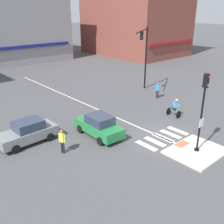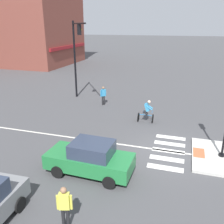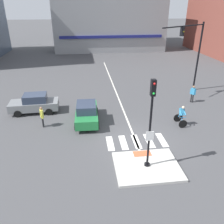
{
  "view_description": "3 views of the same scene",
  "coord_description": "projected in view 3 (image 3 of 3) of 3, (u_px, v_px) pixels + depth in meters",
  "views": [
    {
      "loc": [
        -14.05,
        -10.45,
        8.82
      ],
      "look_at": [
        -1.43,
        4.0,
        1.2
      ],
      "focal_mm": 41.68,
      "sensor_mm": 36.0,
      "label": 1
    },
    {
      "loc": [
        -12.65,
        -0.63,
        6.76
      ],
      "look_at": [
        0.18,
        3.32,
        1.92
      ],
      "focal_mm": 39.19,
      "sensor_mm": 36.0,
      "label": 2
    },
    {
      "loc": [
        -3.31,
        -13.11,
        8.55
      ],
      "look_at": [
        -1.35,
        2.7,
        1.04
      ],
      "focal_mm": 36.57,
      "sensor_mm": 36.0,
      "label": 3
    }
  ],
  "objects": [
    {
      "name": "pedestrian_waiting_far_side",
      "position": [
        193.0,
        93.0,
        21.68
      ],
      "size": [
        0.41,
        0.42,
        1.67
      ],
      "color": "black",
      "rests_on": "ground"
    },
    {
      "name": "cyclist",
      "position": [
        181.0,
        115.0,
        17.52
      ],
      "size": [
        0.66,
        1.09,
        1.68
      ],
      "color": "black",
      "rests_on": "ground"
    },
    {
      "name": "tactile_pad_front",
      "position": [
        142.0,
        153.0,
        14.2
      ],
      "size": [
        1.1,
        0.6,
        0.01
      ],
      "primitive_type": "cube",
      "color": "#DB5B38",
      "rests_on": "traffic_island"
    },
    {
      "name": "car_grey_cross_left",
      "position": [
        35.0,
        103.0,
        19.74
      ],
      "size": [
        4.16,
        1.96,
        1.64
      ],
      "color": "slate",
      "rests_on": "ground"
    },
    {
      "name": "building_far_block",
      "position": [
        106.0,
        16.0,
        50.07
      ],
      "size": [
        22.23,
        19.38,
        12.8
      ],
      "color": "gray",
      "rests_on": "ground"
    },
    {
      "name": "signal_pole",
      "position": [
        151.0,
        118.0,
        11.85
      ],
      "size": [
        0.44,
        0.38,
        5.14
      ],
      "color": "black",
      "rests_on": "traffic_island"
    },
    {
      "name": "crosswalk_stripe_b",
      "position": [
        123.0,
        142.0,
        15.63
      ],
      "size": [
        0.44,
        1.8,
        0.01
      ],
      "primitive_type": "cube",
      "color": "silver",
      "rests_on": "ground"
    },
    {
      "name": "pedestrian_at_curb_left",
      "position": [
        42.0,
        115.0,
        17.23
      ],
      "size": [
        0.32,
        0.53,
        1.67
      ],
      "color": "black",
      "rests_on": "ground"
    },
    {
      "name": "crosswalk_stripe_c",
      "position": [
        136.0,
        141.0,
        15.73
      ],
      "size": [
        0.44,
        1.8,
        0.01
      ],
      "primitive_type": "cube",
      "color": "silver",
      "rests_on": "ground"
    },
    {
      "name": "crosswalk_stripe_e",
      "position": [
        162.0,
        140.0,
        15.93
      ],
      "size": [
        0.44,
        1.8,
        0.01
      ],
      "primitive_type": "cube",
      "color": "silver",
      "rests_on": "ground"
    },
    {
      "name": "traffic_light_mast",
      "position": [
        193.0,
        48.0,
        22.6
      ],
      "size": [
        5.41,
        3.57,
        7.06
      ],
      "color": "black",
      "rests_on": "ground"
    },
    {
      "name": "ground_plane",
      "position": [
        136.0,
        141.0,
        15.79
      ],
      "size": [
        300.0,
        300.0,
        0.0
      ],
      "primitive_type": "plane",
      "color": "#474749"
    },
    {
      "name": "crosswalk_stripe_a",
      "position": [
        110.0,
        143.0,
        15.52
      ],
      "size": [
        0.44,
        1.8,
        0.01
      ],
      "primitive_type": "cube",
      "color": "silver",
      "rests_on": "ground"
    },
    {
      "name": "crosswalk_stripe_d",
      "position": [
        149.0,
        141.0,
        15.83
      ],
      "size": [
        0.44,
        1.8,
        0.01
      ],
      "primitive_type": "cube",
      "color": "silver",
      "rests_on": "ground"
    },
    {
      "name": "lane_centre_line",
      "position": [
        116.0,
        92.0,
        24.76
      ],
      "size": [
        0.14,
        28.0,
        0.01
      ],
      "primitive_type": "cube",
      "color": "silver",
      "rests_on": "ground"
    },
    {
      "name": "traffic_island",
      "position": [
        147.0,
        166.0,
        13.21
      ],
      "size": [
        3.72,
        2.99,
        0.15
      ],
      "primitive_type": "cube",
      "color": "beige",
      "rests_on": "ground"
    },
    {
      "name": "car_green_westbound_near",
      "position": [
        87.0,
        113.0,
        18.06
      ],
      "size": [
        1.93,
        4.14,
        1.64
      ],
      "color": "#237A3D",
      "rests_on": "ground"
    }
  ]
}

